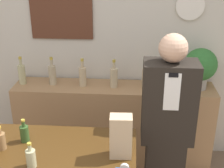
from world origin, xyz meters
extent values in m
cube|color=beige|center=(0.00, 2.00, 1.35)|extent=(5.20, 0.06, 2.70)
cube|color=#512C1C|center=(-0.44, 1.96, 1.57)|extent=(0.65, 0.02, 0.41)
cylinder|color=white|center=(0.87, 1.95, 1.73)|extent=(0.28, 0.03, 0.28)
cube|color=#9E754C|center=(0.12, 1.74, 0.46)|extent=(2.12, 0.40, 0.92)
cube|color=#442B10|center=(-0.31, 0.52, 0.94)|extent=(1.35, 0.64, 0.04)
cube|color=black|center=(0.62, 0.99, 1.12)|extent=(0.42, 0.25, 0.68)
cube|color=white|center=(0.62, 0.86, 1.27)|extent=(0.12, 0.01, 0.30)
cube|color=black|center=(0.62, 0.86, 1.41)|extent=(0.07, 0.01, 0.03)
sphere|color=tan|center=(0.62, 0.99, 1.57)|extent=(0.22, 0.22, 0.22)
cylinder|color=#9E998E|center=(1.00, 1.76, 0.98)|extent=(0.16, 0.16, 0.12)
sphere|color=#2D6B2D|center=(1.00, 1.76, 1.18)|extent=(0.33, 0.33, 0.33)
cube|color=tan|center=(0.26, 0.49, 1.11)|extent=(0.15, 0.11, 0.30)
cylinder|color=silver|center=(0.29, 0.31, 1.00)|extent=(0.06, 0.02, 0.06)
cylinder|color=olive|center=(-0.58, 0.51, 1.02)|extent=(0.06, 0.06, 0.12)
cylinder|color=olive|center=(-0.58, 0.51, 1.10)|extent=(0.02, 0.02, 0.04)
cylinder|color=#315023|center=(-0.45, 0.62, 1.02)|extent=(0.06, 0.06, 0.12)
cylinder|color=#315023|center=(-0.45, 0.62, 1.10)|extent=(0.02, 0.02, 0.04)
cylinder|color=#B29933|center=(-0.45, 0.62, 1.13)|extent=(0.03, 0.03, 0.01)
cylinder|color=tan|center=(-0.31, 0.34, 1.02)|extent=(0.06, 0.06, 0.12)
cylinder|color=tan|center=(-0.31, 0.34, 1.10)|extent=(0.02, 0.02, 0.04)
cylinder|color=#B29933|center=(-0.31, 0.34, 1.13)|extent=(0.03, 0.03, 0.01)
cylinder|color=tan|center=(-0.85, 1.75, 1.02)|extent=(0.08, 0.08, 0.20)
cylinder|color=tan|center=(-0.85, 1.75, 1.16)|extent=(0.03, 0.03, 0.07)
cylinder|color=#B29933|center=(-0.85, 1.75, 1.21)|extent=(0.03, 0.03, 0.02)
cylinder|color=tan|center=(-0.53, 1.76, 1.02)|extent=(0.08, 0.08, 0.20)
cylinder|color=tan|center=(-0.53, 1.76, 1.16)|extent=(0.03, 0.03, 0.07)
cylinder|color=#B29933|center=(-0.53, 1.76, 1.21)|extent=(0.03, 0.03, 0.02)
cylinder|color=tan|center=(-0.20, 1.74, 1.02)|extent=(0.08, 0.08, 0.20)
cylinder|color=tan|center=(-0.20, 1.74, 1.16)|extent=(0.03, 0.03, 0.07)
cylinder|color=#B29933|center=(-0.20, 1.74, 1.21)|extent=(0.03, 0.03, 0.02)
cylinder|color=tan|center=(0.13, 1.73, 1.02)|extent=(0.08, 0.08, 0.20)
cylinder|color=tan|center=(0.13, 1.73, 1.16)|extent=(0.03, 0.03, 0.07)
cylinder|color=#B29933|center=(0.13, 1.73, 1.21)|extent=(0.03, 0.03, 0.02)
cylinder|color=tan|center=(0.46, 1.73, 1.02)|extent=(0.08, 0.08, 0.20)
cylinder|color=tan|center=(0.46, 1.73, 1.16)|extent=(0.03, 0.03, 0.07)
cylinder|color=#B29933|center=(0.46, 1.73, 1.21)|extent=(0.03, 0.03, 0.02)
cylinder|color=tan|center=(0.78, 1.73, 1.02)|extent=(0.08, 0.08, 0.20)
cylinder|color=tan|center=(0.78, 1.73, 1.16)|extent=(0.03, 0.03, 0.07)
cylinder|color=#B29933|center=(0.78, 1.73, 1.21)|extent=(0.03, 0.03, 0.02)
camera|label=1|loc=(0.32, -1.26, 2.24)|focal=50.00mm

